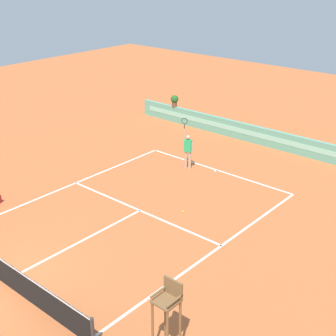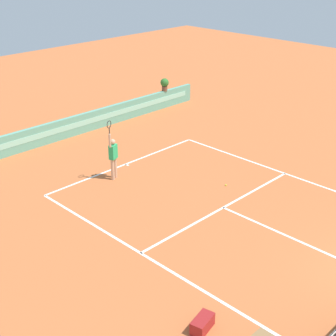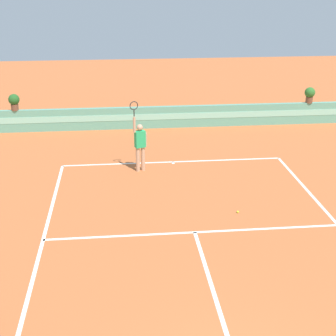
# 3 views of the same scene
# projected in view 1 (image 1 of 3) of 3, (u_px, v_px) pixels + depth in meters

# --- Properties ---
(ground_plane) EXTENTS (60.00, 60.00, 0.00)m
(ground_plane) POSITION_uv_depth(u_px,v_px,m) (133.00, 214.00, 19.98)
(ground_plane) COLOR #BC6033
(court_lines) EXTENTS (8.32, 11.94, 0.01)m
(court_lines) POSITION_uv_depth(u_px,v_px,m) (145.00, 208.00, 20.48)
(court_lines) COLOR white
(court_lines) RESTS_ON ground
(net) EXTENTS (8.92, 0.10, 1.00)m
(net) POSITION_uv_depth(u_px,v_px,m) (1.00, 269.00, 15.61)
(net) COLOR #333333
(net) RESTS_ON ground
(back_wall_barrier) EXTENTS (18.00, 0.21, 1.00)m
(back_wall_barrier) POSITION_uv_depth(u_px,v_px,m) (265.00, 137.00, 27.00)
(back_wall_barrier) COLOR #60A88E
(back_wall_barrier) RESTS_ON ground
(umpire_chair) EXTENTS (0.60, 0.60, 2.14)m
(umpire_chair) POSITION_uv_depth(u_px,v_px,m) (168.00, 309.00, 12.59)
(umpire_chair) COLOR brown
(umpire_chair) RESTS_ON ground
(tennis_player) EXTENTS (0.59, 0.33, 2.58)m
(tennis_player) POSITION_uv_depth(u_px,v_px,m) (188.00, 148.00, 23.88)
(tennis_player) COLOR tan
(tennis_player) RESTS_ON ground
(tennis_ball_near_baseline) EXTENTS (0.07, 0.07, 0.07)m
(tennis_ball_near_baseline) POSITION_uv_depth(u_px,v_px,m) (183.00, 212.00, 20.10)
(tennis_ball_near_baseline) COLOR #CCE033
(tennis_ball_near_baseline) RESTS_ON ground
(potted_plant_far_left) EXTENTS (0.48, 0.48, 0.72)m
(potted_plant_far_left) POSITION_uv_depth(u_px,v_px,m) (175.00, 100.00, 30.54)
(potted_plant_far_left) COLOR brown
(potted_plant_far_left) RESTS_ON back_wall_barrier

